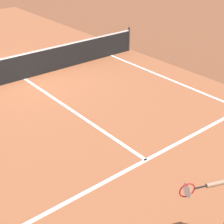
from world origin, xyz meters
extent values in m
plane|color=brown|center=(0.00, 0.00, 0.00)|extent=(60.00, 60.00, 0.00)
cube|color=#9E5433|center=(0.00, 0.00, 0.00)|extent=(10.62, 24.40, 0.00)
cube|color=white|center=(0.00, -6.40, 0.00)|extent=(8.22, 0.10, 0.01)
cube|color=white|center=(0.00, -3.20, 0.00)|extent=(0.10, 6.40, 0.01)
cylinder|color=#33383D|center=(5.13, 0.00, 0.54)|extent=(0.09, 0.09, 1.07)
cube|color=black|center=(0.00, 0.00, 0.46)|extent=(10.27, 0.02, 0.91)
cube|color=white|center=(0.00, 0.00, 0.94)|extent=(10.27, 0.03, 0.05)
cylinder|color=#A87A5B|center=(-0.71, -8.78, 1.26)|extent=(0.52, 0.27, 0.08)
cylinder|color=black|center=(-1.05, -8.64, 1.26)|extent=(0.21, 0.11, 0.03)
torus|color=red|center=(-1.27, -8.55, 1.26)|extent=(0.27, 0.13, 0.28)
cylinder|color=silver|center=(-1.27, -8.55, 1.26)|extent=(0.10, 0.23, 0.25)
camera|label=1|loc=(-4.81, -10.99, 4.94)|focal=54.31mm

